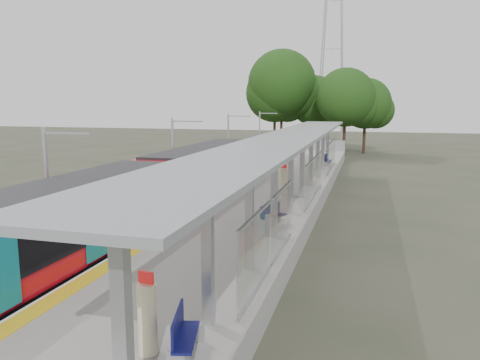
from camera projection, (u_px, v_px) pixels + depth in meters
name	position (u px, v px, depth m)	size (l,w,h in m)	color
trackbed	(206.00, 200.00, 30.37)	(3.00, 70.00, 0.24)	#59544C
platform	(274.00, 197.00, 29.12)	(6.00, 50.00, 1.00)	gray
tactile_strip	(235.00, 187.00, 29.71)	(0.60, 50.00, 0.02)	yellow
end_fence	(318.00, 145.00, 52.66)	(6.00, 0.10, 1.20)	#9EA0A5
train	(153.00, 191.00, 22.78)	(2.74, 27.60, 3.62)	black
canopy	(290.00, 144.00, 24.47)	(3.27, 38.00, 3.66)	#9EA0A5
pylon	(333.00, 25.00, 76.77)	(8.00, 4.00, 38.00)	#9EA0A5
tree_cluster	(305.00, 93.00, 60.69)	(18.76, 13.01, 13.32)	#382316
catenary_masts	(174.00, 158.00, 29.41)	(2.08, 48.16, 5.40)	#9EA0A5
bench_near	(182.00, 333.00, 9.89)	(0.76, 1.47, 0.96)	#101151
bench_mid	(272.00, 214.00, 20.40)	(0.97, 1.46, 0.97)	#101151
bench_far	(327.00, 160.00, 39.94)	(0.65, 1.54, 1.02)	#101151
info_pillar_near	(147.00, 318.00, 9.92)	(0.41, 0.41, 1.84)	beige
info_pillar_far	(283.00, 181.00, 27.37)	(0.41, 0.41, 1.82)	beige
litter_bin	(270.00, 226.00, 18.86)	(0.42, 0.42, 0.85)	#9EA0A5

